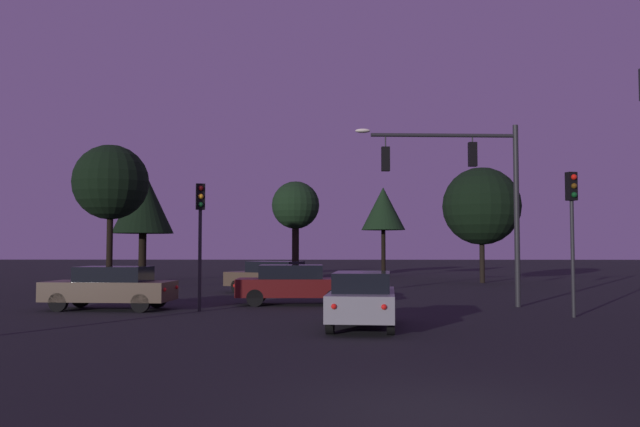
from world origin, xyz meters
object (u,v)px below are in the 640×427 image
object	(u,v)px
traffic_light_corner_right	(200,221)
car_crossing_left	(111,287)
tree_right_cluster	(111,183)
car_crossing_right	(294,284)
traffic_signal_mast_arm	(471,179)
tree_center_horizon	(143,202)
tree_left_far	(383,209)
car_far_lane	(273,276)
tree_lot_edge	(481,206)
car_nearside_lane	(362,299)
tree_behind_sign	(296,206)
traffic_light_corner_left	(572,215)

from	to	relation	value
traffic_light_corner_right	car_crossing_left	xyz separation A→B (m)	(-3.25, 0.52, -2.31)
tree_right_cluster	car_crossing_right	bearing A→B (deg)	-37.41
traffic_signal_mast_arm	tree_center_horizon	world-z (taller)	tree_center_horizon
traffic_light_corner_right	tree_left_far	world-z (taller)	tree_left_far
car_crossing_right	tree_center_horizon	xyz separation A→B (m)	(-10.79, 17.00, 4.36)
car_far_lane	tree_right_cluster	bearing A→B (deg)	173.38
traffic_light_corner_right	car_far_lane	distance (m)	9.51
car_far_lane	tree_lot_edge	distance (m)	15.72
car_nearside_lane	tree_lot_edge	size ratio (longest dim) A/B	0.61
traffic_signal_mast_arm	tree_right_cluster	world-z (taller)	tree_right_cluster
car_nearside_lane	tree_right_cluster	size ratio (longest dim) A/B	0.60
tree_right_cluster	car_nearside_lane	bearing A→B (deg)	-50.63
car_crossing_right	tree_center_horizon	distance (m)	20.60
car_crossing_right	tree_lot_edge	size ratio (longest dim) A/B	0.63
traffic_signal_mast_arm	car_crossing_right	xyz separation A→B (m)	(-6.60, 0.87, -3.92)
car_crossing_left	tree_lot_edge	size ratio (longest dim) A/B	0.64
car_nearside_lane	car_crossing_left	distance (m)	9.98
traffic_signal_mast_arm	tree_behind_sign	distance (m)	24.35
car_crossing_left	tree_left_far	size ratio (longest dim) A/B	0.68
car_far_lane	tree_center_horizon	size ratio (longest dim) A/B	0.66
traffic_signal_mast_arm	tree_lot_edge	xyz separation A→B (m)	(4.18, 16.44, 0.04)
car_nearside_lane	tree_lot_edge	world-z (taller)	tree_lot_edge
car_crossing_left	tree_left_far	bearing A→B (deg)	65.53
traffic_signal_mast_arm	tree_left_far	size ratio (longest dim) A/B	1.01
car_far_lane	tree_left_far	bearing A→B (deg)	68.59
tree_lot_edge	traffic_signal_mast_arm	bearing A→B (deg)	-104.27
car_far_lane	tree_center_horizon	distance (m)	14.82
car_crossing_right	traffic_signal_mast_arm	bearing A→B (deg)	-7.50
tree_left_far	tree_center_horizon	world-z (taller)	tree_center_horizon
car_crossing_left	car_crossing_right	world-z (taller)	same
traffic_signal_mast_arm	car_crossing_left	world-z (taller)	traffic_signal_mast_arm
traffic_signal_mast_arm	car_crossing_left	bearing A→B (deg)	-174.46
traffic_light_corner_right	car_nearside_lane	bearing A→B (deg)	-40.01
traffic_light_corner_left	tree_right_cluster	bearing A→B (deg)	147.77
car_nearside_lane	car_far_lane	world-z (taller)	same
traffic_signal_mast_arm	car_nearside_lane	distance (m)	8.57
tree_lot_edge	traffic_light_corner_right	bearing A→B (deg)	-127.30
traffic_light_corner_left	tree_left_far	world-z (taller)	tree_left_far
traffic_signal_mast_arm	tree_left_far	bearing A→B (deg)	93.03
car_nearside_lane	tree_right_cluster	distance (m)	19.37
tree_right_cluster	tree_center_horizon	bearing A→B (deg)	96.75
car_nearside_lane	tree_lot_edge	xyz separation A→B (m)	(8.51, 22.72, 3.96)
traffic_light_corner_left	tree_right_cluster	xyz separation A→B (m)	(-18.68, 11.78, 2.21)
traffic_light_corner_right	tree_right_cluster	xyz separation A→B (m)	(-6.56, 10.02, 2.33)
car_crossing_left	tree_left_far	distance (m)	28.45
traffic_signal_mast_arm	tree_behind_sign	size ratio (longest dim) A/B	0.97
tree_behind_sign	tree_right_cluster	world-z (taller)	tree_right_cluster
car_far_lane	traffic_signal_mast_arm	bearing A→B (deg)	-42.43
car_nearside_lane	tree_center_horizon	bearing A→B (deg)	118.41
car_far_lane	tree_left_far	world-z (taller)	tree_left_far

